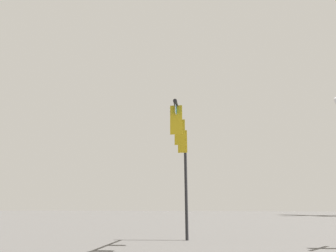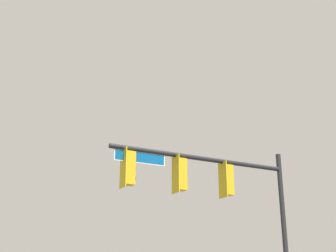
{
  "view_description": "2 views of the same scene",
  "coord_description": "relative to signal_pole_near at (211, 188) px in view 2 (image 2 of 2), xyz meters",
  "views": [
    {
      "loc": [
        8.03,
        -2.11,
        1.81
      ],
      "look_at": [
        -5.78,
        -6.25,
        6.37
      ],
      "focal_mm": 28.0,
      "sensor_mm": 36.0,
      "label": 1
    },
    {
      "loc": [
        0.78,
        9.59,
        1.69
      ],
      "look_at": [
        -4.42,
        -7.13,
        7.87
      ],
      "focal_mm": 50.0,
      "sensor_mm": 36.0,
      "label": 2
    }
  ],
  "objects": [
    {
      "name": "signal_pole_near",
      "position": [
        0.0,
        0.0,
        0.0
      ],
      "size": [
        6.94,
        1.43,
        6.7
      ],
      "color": "black",
      "rests_on": "ground_plane"
    }
  ]
}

